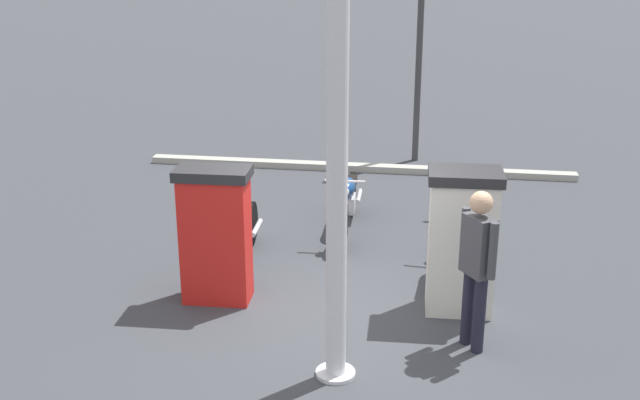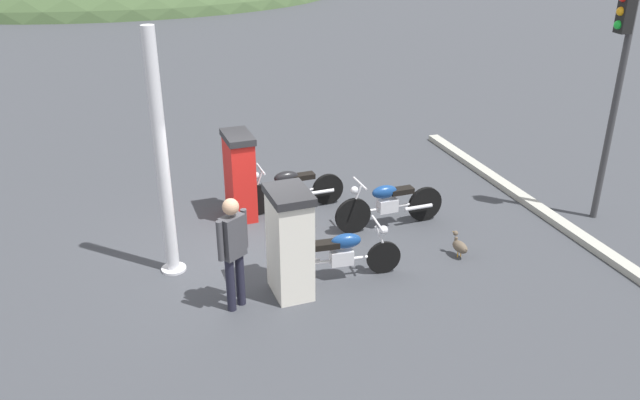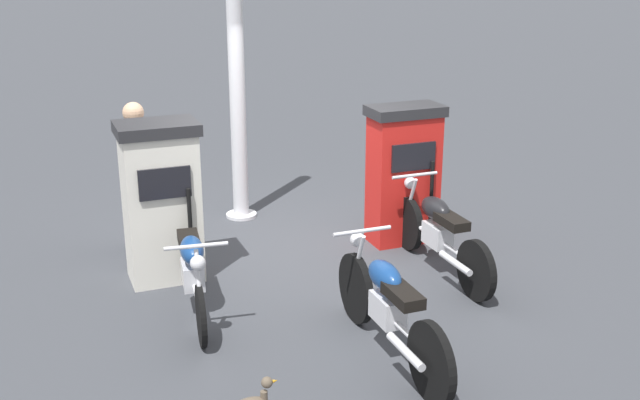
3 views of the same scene
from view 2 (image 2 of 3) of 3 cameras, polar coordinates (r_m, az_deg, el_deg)
ground_plane at (r=11.19m, az=-5.69°, el=-4.51°), size 120.00×120.00×0.00m
fuel_pump_near at (r=9.61m, az=-2.66°, el=-3.74°), size 0.64×0.84×1.71m
fuel_pump_far at (r=12.11m, az=-7.08°, el=2.18°), size 0.55×0.87×1.65m
motorcycle_near_pump at (r=10.16m, az=1.85°, el=-4.66°), size 2.05×0.64×0.92m
motorcycle_far_pump at (r=12.43m, az=-2.58°, el=1.04°), size 2.09×0.56×0.95m
motorcycle_extra at (r=11.81m, az=6.07°, el=-0.31°), size 2.13×0.56×0.97m
attendant_person at (r=9.26m, az=-7.67°, el=-4.06°), size 0.54×0.37×1.76m
wandering_duck at (r=11.12m, az=12.23°, el=-3.99°), size 0.20×0.42×0.43m
roadside_traffic_light at (r=12.46m, az=24.83°, el=10.36°), size 0.39×0.27×4.17m
canopy_support_pole at (r=10.05m, az=-13.75°, el=3.25°), size 0.40×0.40×3.91m
road_edge_kerb at (r=13.56m, az=17.55°, el=0.13°), size 0.68×7.85×0.12m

